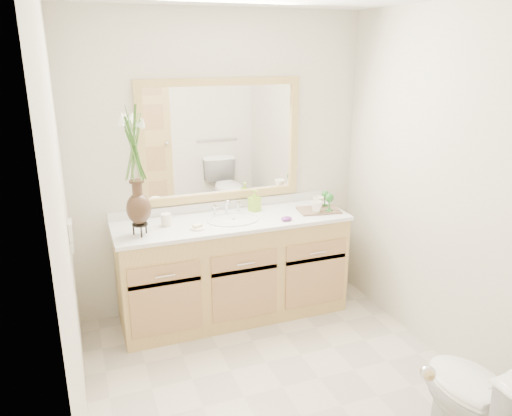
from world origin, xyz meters
name	(u,v)px	position (x,y,z in m)	size (l,w,h in m)	color
floor	(283,387)	(0.00, 0.00, 0.00)	(2.60, 2.60, 0.00)	#BCB0A0
wall_back	(221,165)	(0.00, 1.30, 1.20)	(2.40, 0.02, 2.40)	beige
wall_front	(439,323)	(0.00, -1.30, 1.20)	(2.40, 0.02, 2.40)	beige
wall_left	(65,239)	(-1.20, 0.00, 1.20)	(0.02, 2.60, 2.40)	beige
wall_right	(453,192)	(1.20, 0.00, 1.20)	(0.02, 2.60, 2.40)	beige
vanity	(233,269)	(0.00, 1.01, 0.40)	(1.80, 0.55, 0.80)	tan
counter	(233,221)	(0.00, 1.01, 0.82)	(1.84, 0.57, 0.03)	white
sink	(233,226)	(0.00, 1.00, 0.78)	(0.38, 0.34, 0.23)	white
mirror	(221,141)	(0.00, 1.28, 1.41)	(1.32, 0.04, 0.97)	white
switch_plate	(70,230)	(-1.19, 0.76, 0.98)	(0.02, 0.12, 0.12)	white
door	(358,389)	(-0.30, -1.29, 1.00)	(0.80, 0.03, 2.00)	tan
toilet	(481,405)	(0.70, -0.92, 0.37)	(0.42, 0.75, 0.74)	white
flower_vase	(135,157)	(-0.72, 0.92, 1.40)	(0.20, 0.20, 0.84)	black
tumbler	(166,220)	(-0.51, 1.05, 0.88)	(0.07, 0.07, 0.10)	white
soap_dish	(197,227)	(-0.31, 0.90, 0.84)	(0.11, 0.11, 0.04)	white
soap_bottle	(255,201)	(0.24, 1.16, 0.91)	(0.07, 0.07, 0.16)	#96CB2F
purple_dish	(287,219)	(0.38, 0.84, 0.85)	(0.09, 0.07, 0.03)	#652674
tray	(319,210)	(0.73, 0.96, 0.84)	(0.33, 0.22, 0.02)	brown
mug_left	(316,206)	(0.67, 0.90, 0.89)	(0.09, 0.09, 0.09)	white
mug_right	(318,202)	(0.75, 1.02, 0.89)	(0.09, 0.09, 0.09)	white
goblet_front	(330,199)	(0.79, 0.90, 0.95)	(0.07, 0.07, 0.15)	#246C25
goblet_back	(325,195)	(0.82, 1.04, 0.93)	(0.06, 0.06, 0.13)	#246C25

